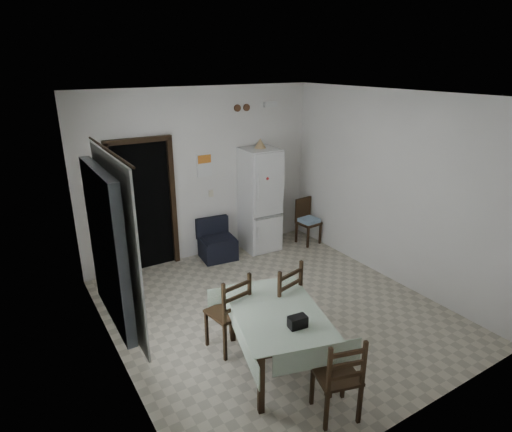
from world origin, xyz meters
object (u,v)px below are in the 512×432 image
object	(u,v)px
fridge	(260,200)
dining_chair_far_right	(278,300)
dining_table	(277,339)
corner_chair	(309,222)
navy_seat	(218,240)
dining_chair_far_left	(228,310)
dining_chair_near_head	(337,374)

from	to	relation	value
fridge	dining_chair_far_right	world-z (taller)	fridge
dining_table	dining_chair_far_right	distance (m)	0.58
dining_table	dining_chair_far_right	xyz separation A→B (m)	(0.32, 0.46, 0.16)
corner_chair	dining_chair_far_right	size ratio (longest dim) A/B	0.82
navy_seat	dining_table	xyz separation A→B (m)	(-0.72, -2.88, 0.01)
dining_chair_far_left	dining_chair_near_head	xyz separation A→B (m)	(0.39, -1.47, -0.04)
dining_chair_far_left	dining_chair_near_head	distance (m)	1.53
fridge	dining_table	xyz separation A→B (m)	(-1.58, -2.88, -0.56)
dining_chair_far_left	dining_table	bearing A→B (deg)	106.91
navy_seat	dining_table	distance (m)	2.97
dining_chair_far_right	dining_chair_near_head	world-z (taller)	dining_chair_far_right
dining_table	dining_chair_near_head	xyz separation A→B (m)	(0.10, -0.87, 0.10)
fridge	navy_seat	size ratio (longest dim) A/B	2.66
fridge	dining_chair_near_head	size ratio (longest dim) A/B	2.00
dining_chair_far_left	dining_chair_near_head	world-z (taller)	dining_chair_far_left
dining_table	corner_chair	bearing A→B (deg)	61.46
dining_chair_far_left	dining_chair_far_right	world-z (taller)	dining_chair_far_right
fridge	dining_chair_near_head	distance (m)	4.06
corner_chair	dining_chair_near_head	distance (m)	4.20
navy_seat	dining_chair_near_head	world-z (taller)	dining_chair_near_head
corner_chair	dining_chair_near_head	world-z (taller)	dining_chair_near_head
corner_chair	dining_chair_far_right	bearing A→B (deg)	-140.97
fridge	corner_chair	distance (m)	1.08
corner_chair	dining_table	distance (m)	3.58
corner_chair	dining_chair_near_head	size ratio (longest dim) A/B	0.92
dining_chair_far_right	dining_chair_near_head	distance (m)	1.35
navy_seat	dining_chair_far_right	world-z (taller)	dining_chair_far_right
dining_chair_far_left	corner_chair	bearing A→B (deg)	-153.79
dining_chair_near_head	dining_table	bearing A→B (deg)	-67.41
dining_table	navy_seat	bearing A→B (deg)	91.31
fridge	navy_seat	bearing A→B (deg)	-177.08
navy_seat	dining_chair_far_right	bearing A→B (deg)	-92.96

